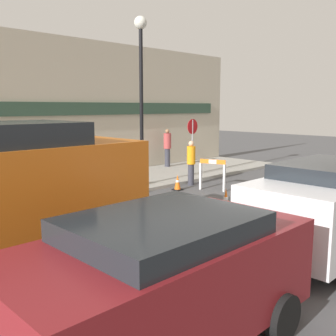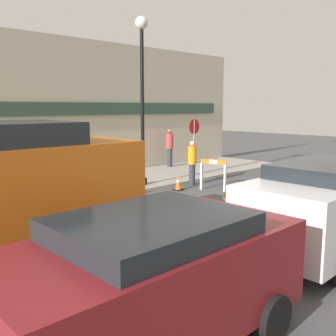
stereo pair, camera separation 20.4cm
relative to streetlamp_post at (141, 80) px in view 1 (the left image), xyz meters
name	(u,v)px [view 1 (the left image)]	position (x,y,z in m)	size (l,w,h in m)	color
ground_plane	(255,221)	(-0.68, -5.16, -3.80)	(60.00, 60.00, 0.00)	#4C4C4F
sidewalk_slab	(107,184)	(-0.68, 1.18, -3.74)	(18.00, 3.67, 0.11)	#9E9B93
storefront_facade	(77,110)	(-0.68, 3.09, -1.05)	(18.00, 0.22, 5.50)	#BCB29E
streetlamp_post	(141,80)	(0.00, 0.00, 0.00)	(0.44, 0.44, 5.79)	black
stop_sign	(192,138)	(2.69, 0.01, -2.16)	(0.60, 0.06, 2.28)	gray
barricade_0	(133,198)	(-2.69, -2.75, -3.28)	(0.14, 0.78, 0.97)	white
barricade_1	(212,174)	(1.43, -2.06, -3.21)	(0.43, 0.91, 1.08)	white
traffic_cone_0	(243,199)	(0.31, -4.10, -3.58)	(0.30, 0.30, 0.46)	black
traffic_cone_1	(124,188)	(-1.42, -0.76, -3.48)	(0.30, 0.30, 0.66)	black
traffic_cone_2	(228,210)	(-1.06, -4.60, -3.56)	(0.30, 0.30, 0.50)	black
traffic_cone_3	(226,201)	(-0.59, -4.16, -3.47)	(0.30, 0.30, 0.69)	black
traffic_cone_4	(178,183)	(0.59, -1.19, -3.54)	(0.30, 0.30, 0.56)	black
person_worker	(191,161)	(1.60, -0.91, -2.91)	(0.43, 0.43, 1.65)	#33333D
person_pedestrian	(167,146)	(3.66, 2.42, -2.75)	(0.47, 0.47, 1.75)	#33333D
parked_car_0	(163,275)	(-6.08, -7.37, -2.86)	(3.86, 1.98, 1.66)	maroon
parked_car_1	(331,202)	(-1.42, -7.37, -2.79)	(4.25, 1.99, 1.80)	silver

